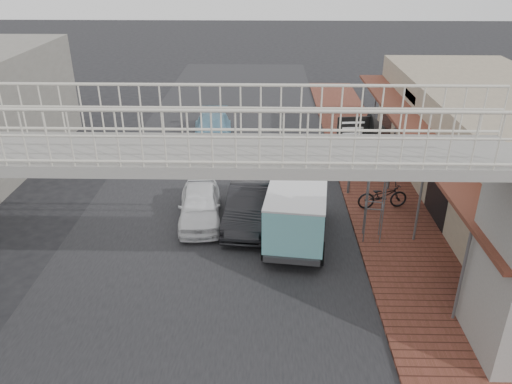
{
  "coord_description": "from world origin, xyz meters",
  "views": [
    {
      "loc": [
        1.88,
        -13.6,
        8.94
      ],
      "look_at": [
        1.56,
        1.06,
        1.8
      ],
      "focal_mm": 35.0,
      "sensor_mm": 36.0,
      "label": 1
    }
  ],
  "objects_px": {
    "dark_sedan": "(250,204)",
    "white_hatchback": "(200,205)",
    "arrow_sign": "(375,130)",
    "angkot_curb": "(280,151)",
    "street_clock": "(379,171)",
    "angkot_far": "(212,130)",
    "motorcycle_far": "(349,165)",
    "angkot_van": "(297,205)",
    "motorcycle_near": "(383,196)"
  },
  "relations": [
    {
      "from": "dark_sedan",
      "to": "white_hatchback",
      "type": "bearing_deg",
      "value": -175.65
    },
    {
      "from": "arrow_sign",
      "to": "angkot_curb",
      "type": "bearing_deg",
      "value": 132.15
    },
    {
      "from": "white_hatchback",
      "to": "angkot_curb",
      "type": "height_order",
      "value": "angkot_curb"
    },
    {
      "from": "street_clock",
      "to": "angkot_far",
      "type": "bearing_deg",
      "value": 131.96
    },
    {
      "from": "dark_sedan",
      "to": "motorcycle_far",
      "type": "relative_size",
      "value": 2.52
    },
    {
      "from": "motorcycle_far",
      "to": "angkot_van",
      "type": "bearing_deg",
      "value": 160.41
    },
    {
      "from": "motorcycle_near",
      "to": "angkot_van",
      "type": "bearing_deg",
      "value": 115.11
    },
    {
      "from": "angkot_curb",
      "to": "angkot_far",
      "type": "bearing_deg",
      "value": -33.85
    },
    {
      "from": "angkot_van",
      "to": "motorcycle_near",
      "type": "bearing_deg",
      "value": 40.62
    },
    {
      "from": "white_hatchback",
      "to": "street_clock",
      "type": "bearing_deg",
      "value": -17.55
    },
    {
      "from": "motorcycle_far",
      "to": "arrow_sign",
      "type": "xyz_separation_m",
      "value": [
        0.55,
        -1.67,
        2.16
      ]
    },
    {
      "from": "motorcycle_near",
      "to": "angkot_far",
      "type": "bearing_deg",
      "value": 36.47
    },
    {
      "from": "white_hatchback",
      "to": "angkot_far",
      "type": "xyz_separation_m",
      "value": [
        -0.36,
        8.13,
        0.05
      ]
    },
    {
      "from": "white_hatchback",
      "to": "arrow_sign",
      "type": "height_order",
      "value": "arrow_sign"
    },
    {
      "from": "white_hatchback",
      "to": "angkot_van",
      "type": "relative_size",
      "value": 0.83
    },
    {
      "from": "motorcycle_near",
      "to": "street_clock",
      "type": "distance_m",
      "value": 3.13
    },
    {
      "from": "angkot_far",
      "to": "motorcycle_near",
      "type": "bearing_deg",
      "value": -49.26
    },
    {
      "from": "street_clock",
      "to": "motorcycle_near",
      "type": "bearing_deg",
      "value": 78.31
    },
    {
      "from": "angkot_far",
      "to": "arrow_sign",
      "type": "distance_m",
      "value": 9.27
    },
    {
      "from": "motorcycle_near",
      "to": "street_clock",
      "type": "bearing_deg",
      "value": 151.77
    },
    {
      "from": "motorcycle_far",
      "to": "street_clock",
      "type": "relative_size",
      "value": 0.56
    },
    {
      "from": "dark_sedan",
      "to": "street_clock",
      "type": "relative_size",
      "value": 1.41
    },
    {
      "from": "angkot_van",
      "to": "arrow_sign",
      "type": "xyz_separation_m",
      "value": [
        3.09,
        3.52,
        1.45
      ]
    },
    {
      "from": "angkot_curb",
      "to": "arrow_sign",
      "type": "xyz_separation_m",
      "value": [
        3.51,
        -3.17,
        2.11
      ]
    },
    {
      "from": "white_hatchback",
      "to": "motorcycle_near",
      "type": "distance_m",
      "value": 6.85
    },
    {
      "from": "dark_sedan",
      "to": "arrow_sign",
      "type": "height_order",
      "value": "arrow_sign"
    },
    {
      "from": "angkot_van",
      "to": "motorcycle_near",
      "type": "xyz_separation_m",
      "value": [
        3.36,
        2.23,
        -0.72
      ]
    },
    {
      "from": "angkot_far",
      "to": "angkot_curb",
      "type": "bearing_deg",
      "value": -42.88
    },
    {
      "from": "dark_sedan",
      "to": "motorcycle_near",
      "type": "distance_m",
      "value": 5.08
    },
    {
      "from": "arrow_sign",
      "to": "white_hatchback",
      "type": "bearing_deg",
      "value": -166.51
    },
    {
      "from": "white_hatchback",
      "to": "angkot_curb",
      "type": "relative_size",
      "value": 0.78
    },
    {
      "from": "angkot_far",
      "to": "white_hatchback",
      "type": "bearing_deg",
      "value": -91.66
    },
    {
      "from": "angkot_far",
      "to": "angkot_van",
      "type": "relative_size",
      "value": 1.05
    },
    {
      "from": "arrow_sign",
      "to": "motorcycle_far",
      "type": "bearing_deg",
      "value": 102.39
    },
    {
      "from": "angkot_van",
      "to": "motorcycle_far",
      "type": "relative_size",
      "value": 2.62
    },
    {
      "from": "angkot_far",
      "to": "motorcycle_near",
      "type": "relative_size",
      "value": 2.45
    },
    {
      "from": "angkot_far",
      "to": "arrow_sign",
      "type": "height_order",
      "value": "arrow_sign"
    },
    {
      "from": "street_clock",
      "to": "arrow_sign",
      "type": "xyz_separation_m",
      "value": [
        0.54,
        3.56,
        0.17
      ]
    },
    {
      "from": "angkot_curb",
      "to": "motorcycle_near",
      "type": "height_order",
      "value": "angkot_curb"
    },
    {
      "from": "dark_sedan",
      "to": "arrow_sign",
      "type": "xyz_separation_m",
      "value": [
        4.71,
        2.3,
        2.07
      ]
    },
    {
      "from": "angkot_curb",
      "to": "angkot_van",
      "type": "distance_m",
      "value": 6.74
    },
    {
      "from": "white_hatchback",
      "to": "dark_sedan",
      "type": "xyz_separation_m",
      "value": [
        1.8,
        -0.03,
        0.07
      ]
    },
    {
      "from": "angkot_far",
      "to": "motorcycle_near",
      "type": "height_order",
      "value": "angkot_far"
    },
    {
      "from": "angkot_far",
      "to": "motorcycle_near",
      "type": "xyz_separation_m",
      "value": [
        7.14,
        -7.16,
        -0.08
      ]
    },
    {
      "from": "angkot_far",
      "to": "angkot_van",
      "type": "distance_m",
      "value": 10.14
    },
    {
      "from": "angkot_van",
      "to": "motorcycle_far",
      "type": "distance_m",
      "value": 5.82
    },
    {
      "from": "angkot_curb",
      "to": "angkot_far",
      "type": "height_order",
      "value": "angkot_far"
    },
    {
      "from": "angkot_van",
      "to": "arrow_sign",
      "type": "bearing_deg",
      "value": 55.81
    },
    {
      "from": "white_hatchback",
      "to": "angkot_curb",
      "type": "bearing_deg",
      "value": 55.75
    },
    {
      "from": "angkot_far",
      "to": "arrow_sign",
      "type": "xyz_separation_m",
      "value": [
        6.87,
        -5.86,
        2.09
      ]
    }
  ]
}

